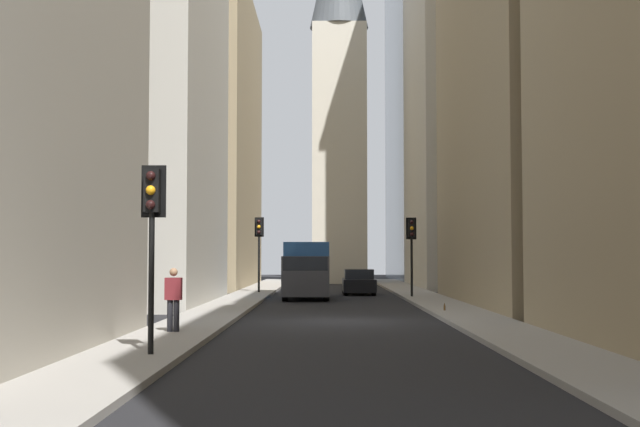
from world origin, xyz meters
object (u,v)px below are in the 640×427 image
(delivery_truck, at_px, (307,270))
(sedan_black, at_px, (359,283))
(discarded_bottle, at_px, (445,307))
(traffic_light_far_junction, at_px, (259,237))
(traffic_light_foreground, at_px, (152,214))
(pedestrian, at_px, (173,297))
(traffic_light_midblock, at_px, (412,238))

(delivery_truck, relative_size, sedan_black, 1.50)
(discarded_bottle, bearing_deg, traffic_light_far_junction, 27.27)
(delivery_truck, height_order, discarded_bottle, delivery_truck)
(discarded_bottle, bearing_deg, traffic_light_foreground, 149.96)
(sedan_black, height_order, traffic_light_foreground, traffic_light_foreground)
(delivery_truck, height_order, traffic_light_far_junction, traffic_light_far_junction)
(sedan_black, distance_m, pedestrian, 25.27)
(traffic_light_far_junction, height_order, discarded_bottle, traffic_light_far_junction)
(pedestrian, bearing_deg, delivery_truck, -9.00)
(traffic_light_far_junction, bearing_deg, delivery_truck, -149.75)
(traffic_light_far_junction, bearing_deg, traffic_light_foreground, -179.74)
(traffic_light_midblock, distance_m, pedestrian, 21.34)
(delivery_truck, distance_m, pedestrian, 20.03)
(delivery_truck, bearing_deg, traffic_light_far_junction, 30.25)
(traffic_light_far_junction, relative_size, discarded_bottle, 15.54)
(traffic_light_foreground, distance_m, traffic_light_far_junction, 29.73)
(pedestrian, bearing_deg, traffic_light_foreground, -174.78)
(delivery_truck, relative_size, discarded_bottle, 23.93)
(sedan_black, height_order, pedestrian, pedestrian)
(traffic_light_midblock, bearing_deg, traffic_light_far_junction, 57.82)
(traffic_light_far_junction, distance_m, discarded_bottle, 18.07)
(delivery_truck, xyz_separation_m, traffic_light_midblock, (-0.27, -5.26, 1.58))
(traffic_light_midblock, xyz_separation_m, discarded_bottle, (-10.77, -0.11, -2.79))
(sedan_black, height_order, traffic_light_midblock, traffic_light_midblock)
(delivery_truck, relative_size, traffic_light_midblock, 1.64)
(traffic_light_midblock, height_order, discarded_bottle, traffic_light_midblock)
(traffic_light_foreground, height_order, pedestrian, traffic_light_foreground)
(traffic_light_foreground, distance_m, traffic_light_midblock, 25.90)
(delivery_truck, xyz_separation_m, pedestrian, (-19.78, 3.13, -0.39))
(traffic_light_foreground, height_order, traffic_light_midblock, traffic_light_midblock)
(sedan_black, bearing_deg, traffic_light_midblock, -154.04)
(delivery_truck, height_order, traffic_light_foreground, traffic_light_foreground)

